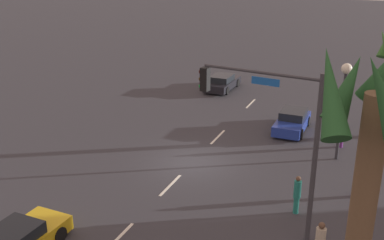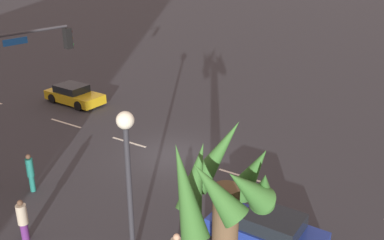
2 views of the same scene
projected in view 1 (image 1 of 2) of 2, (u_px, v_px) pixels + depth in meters
The scene contains 14 objects.
ground_plane at pixel (193, 162), 24.62m from camera, with size 220.00×220.00×0.00m, color #333338.
lane_stripe_0 at pixel (271, 83), 40.23m from camera, with size 2.19×0.14×0.01m, color silver.
lane_stripe_1 at pixel (251, 104), 34.50m from camera, with size 2.38×0.14×0.01m, color silver.
lane_stripe_2 at pixel (218, 137), 28.09m from camera, with size 2.45×0.14×0.01m, color silver.
lane_stripe_3 at pixel (170, 185), 22.14m from camera, with size 2.33×0.14×0.01m, color silver.
lane_stripe_4 at pixel (116, 240), 17.84m from camera, with size 2.53×0.14×0.01m, color silver.
car_0 at pixel (222, 83), 38.05m from camera, with size 4.38×2.02×1.27m.
car_1 at pixel (292, 121), 29.03m from camera, with size 4.10×1.86×1.30m.
traffic_signal at pixel (275, 125), 17.12m from camera, with size 0.93×5.00×6.72m.
streetlamp at pixel (344, 92), 23.74m from camera, with size 0.56×0.56×5.38m.
pedestrian_0 at pixel (342, 132), 26.30m from camera, with size 0.52×0.52×1.76m.
pedestrian_1 at pixel (359, 180), 20.82m from camera, with size 0.41×0.41×1.65m.
pedestrian_2 at pixel (297, 194), 19.42m from camera, with size 0.43×0.43×1.77m.
palm_tree_0 at pixel (367, 176), 9.16m from camera, with size 2.38×2.75×9.13m.
Camera 1 is at (20.66, 8.64, 10.47)m, focal length 42.45 mm.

